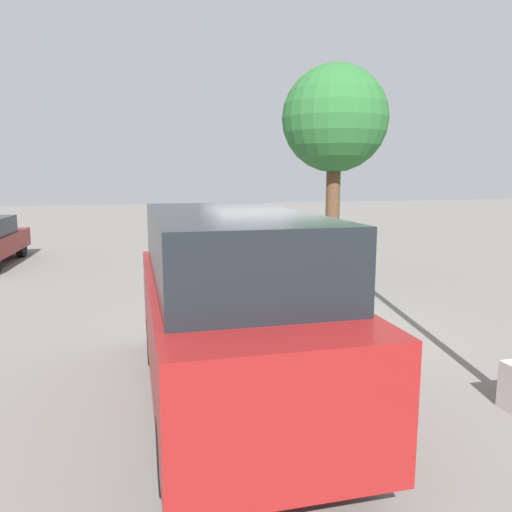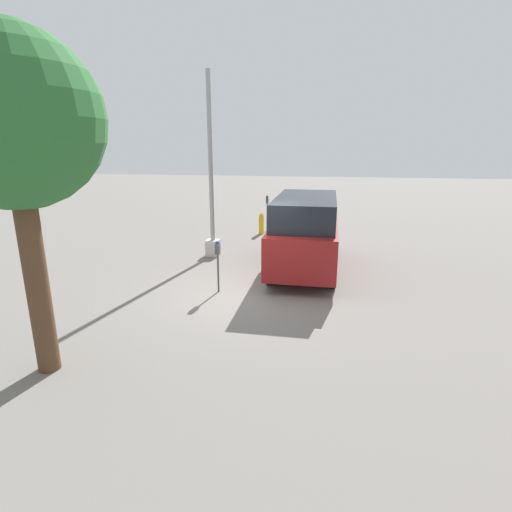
% 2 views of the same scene
% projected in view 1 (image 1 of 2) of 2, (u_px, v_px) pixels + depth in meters
% --- Properties ---
extents(ground_plane, '(80.00, 80.00, 0.00)m').
position_uv_depth(ground_plane, '(285.00, 334.00, 8.42)').
color(ground_plane, slate).
extents(parking_meter_near, '(0.21, 0.13, 1.36)m').
position_uv_depth(parking_meter_near, '(324.00, 274.00, 8.45)').
color(parking_meter_near, '#4C4C4C').
rests_on(parking_meter_near, ground).
extents(parked_van, '(4.86, 1.93, 2.24)m').
position_uv_depth(parked_van, '(230.00, 303.00, 5.73)').
color(parked_van, maroon).
rests_on(parked_van, ground).
extents(street_tree, '(2.62, 2.62, 5.35)m').
position_uv_depth(street_tree, '(335.00, 121.00, 12.33)').
color(street_tree, '#513823').
rests_on(street_tree, ground).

